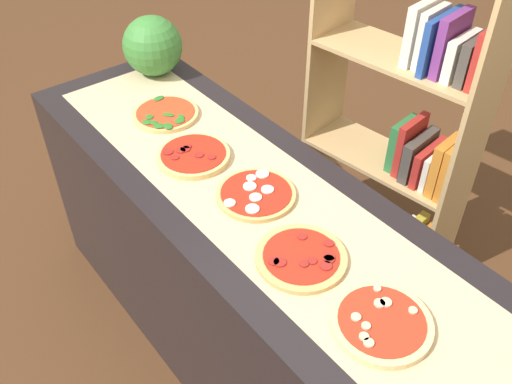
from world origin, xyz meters
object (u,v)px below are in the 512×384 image
(pizza_mushroom_4, at_px, (381,323))
(watermelon, at_px, (153,46))
(pizza_pepperoni_3, at_px, (301,257))
(pizza_mozzarella_2, at_px, (255,195))
(bookshelf, at_px, (410,127))
(pizza_spinach_0, at_px, (166,114))
(pizza_pepperoni_1, at_px, (193,156))

(pizza_mushroom_4, relative_size, watermelon, 1.04)
(pizza_pepperoni_3, relative_size, pizza_mushroom_4, 1.01)
(pizza_mozzarella_2, bearing_deg, pizza_pepperoni_3, -12.72)
(pizza_pepperoni_3, distance_m, bookshelf, 1.05)
(pizza_mushroom_4, height_order, watermelon, watermelon)
(pizza_spinach_0, bearing_deg, bookshelf, 60.16)
(pizza_pepperoni_3, bearing_deg, pizza_mozzarella_2, 167.28)
(pizza_mushroom_4, distance_m, bookshelf, 1.18)
(pizza_pepperoni_1, bearing_deg, pizza_spinach_0, 167.31)
(watermelon, xyz_separation_m, bookshelf, (0.83, 0.73, -0.28))
(pizza_pepperoni_3, bearing_deg, watermelon, 168.64)
(pizza_mushroom_4, height_order, bookshelf, bookshelf)
(bookshelf, bearing_deg, pizza_spinach_0, -119.84)
(bookshelf, bearing_deg, pizza_pepperoni_1, -102.67)
(pizza_spinach_0, xyz_separation_m, watermelon, (-0.33, 0.15, 0.11))
(pizza_spinach_0, height_order, bookshelf, bookshelf)
(pizza_mushroom_4, bearing_deg, pizza_pepperoni_3, -178.79)
(pizza_mushroom_4, bearing_deg, pizza_spinach_0, 175.81)
(pizza_spinach_0, bearing_deg, pizza_pepperoni_3, -5.97)
(pizza_spinach_0, height_order, pizza_pepperoni_1, pizza_pepperoni_1)
(pizza_mozzarella_2, relative_size, pizza_pepperoni_3, 0.98)
(pizza_mushroom_4, relative_size, bookshelf, 0.17)
(pizza_pepperoni_1, height_order, bookshelf, bookshelf)
(pizza_spinach_0, bearing_deg, pizza_mozzarella_2, -2.50)
(pizza_pepperoni_3, xyz_separation_m, watermelon, (-1.21, 0.24, 0.11))
(pizza_mozzarella_2, bearing_deg, pizza_spinach_0, 177.50)
(pizza_spinach_0, height_order, watermelon, watermelon)
(pizza_pepperoni_1, distance_m, pizza_pepperoni_3, 0.59)
(pizza_spinach_0, bearing_deg, pizza_pepperoni_1, -12.69)
(pizza_spinach_0, relative_size, bookshelf, 0.16)
(pizza_spinach_0, relative_size, pizza_mushroom_4, 0.98)
(bookshelf, bearing_deg, watermelon, -138.74)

